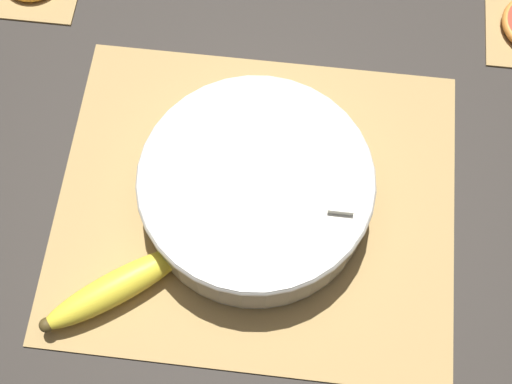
{
  "coord_description": "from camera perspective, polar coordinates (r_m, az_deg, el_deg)",
  "views": [
    {
      "loc": [
        -0.04,
        0.33,
        0.81
      ],
      "look_at": [
        0.0,
        0.0,
        0.04
      ],
      "focal_mm": 50.0,
      "sensor_mm": 36.0,
      "label": 1
    }
  ],
  "objects": [
    {
      "name": "bamboo_mat_center",
      "position": [
        0.88,
        -0.0,
        -0.83
      ],
      "size": [
        0.48,
        0.41,
        0.01
      ],
      "color": "#A8844C",
      "rests_on": "ground_plane"
    },
    {
      "name": "ground_plane",
      "position": [
        0.88,
        -0.0,
        -0.9
      ],
      "size": [
        6.0,
        6.0,
        0.0
      ],
      "primitive_type": "plane",
      "color": "#2D2823"
    },
    {
      "name": "fruit_salad_bowl",
      "position": [
        0.83,
        0.05,
        0.36
      ],
      "size": [
        0.28,
        0.28,
        0.09
      ],
      "color": "silver",
      "rests_on": "bamboo_mat_center"
    },
    {
      "name": "whole_banana",
      "position": [
        0.83,
        -11.25,
        -7.57
      ],
      "size": [
        0.17,
        0.14,
        0.04
      ],
      "color": "yellow",
      "rests_on": "bamboo_mat_center"
    }
  ]
}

